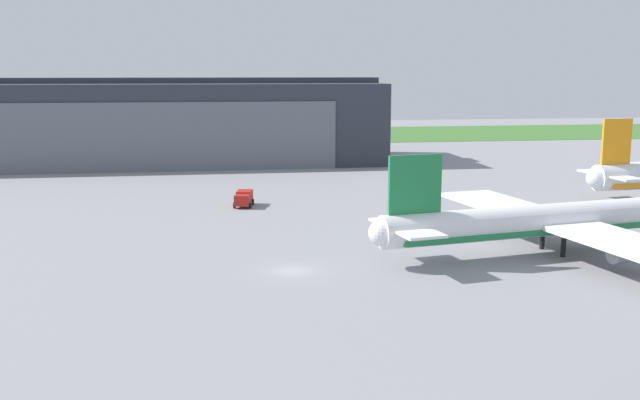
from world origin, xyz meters
The scene contains 5 objects.
ground_plane centered at (0.00, 0.00, 0.00)m, with size 440.00×440.00×0.00m, color gray.
grass_field_strip centered at (0.00, 155.89, 0.04)m, with size 440.00×56.00×0.08m, color #3E6E2F.
maintenance_hangar centered at (-19.55, 91.90, 8.79)m, with size 97.82×30.41×18.50m.
airliner_near_right centered at (31.03, 3.35, 3.66)m, with size 47.40×42.40×11.63m.
stair_truck centered at (-3.18, 36.47, 1.25)m, with size 3.30×5.49×2.22m.
Camera 1 is at (-7.79, -70.77, 20.01)m, focal length 40.79 mm.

